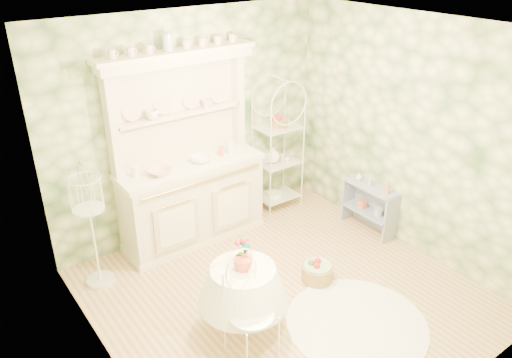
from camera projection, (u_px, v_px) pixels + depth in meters
floor at (284, 294)px, 5.24m from camera, size 3.60×3.60×0.00m
ceiling at (292, 30)px, 4.06m from camera, size 3.60×3.60×0.00m
wall_left at (101, 242)px, 3.69m from camera, size 3.60×3.60×0.00m
wall_right at (411, 137)px, 5.61m from camera, size 3.60×3.60×0.00m
wall_back at (192, 125)px, 5.95m from camera, size 3.60×3.60×0.00m
wall_front at (459, 273)px, 3.35m from camera, size 3.60×3.60×0.00m
kitchen_dresser at (189, 153)px, 5.73m from camera, size 1.87×0.61×2.29m
bakers_rack at (278, 147)px, 6.59m from camera, size 0.55×0.39×1.74m
side_shelf at (369, 207)px, 6.27m from camera, size 0.32×0.74×0.62m
round_table at (243, 300)px, 4.61m from camera, size 0.86×0.86×0.72m
cafe_chair at (251, 319)px, 4.32m from camera, size 0.44×0.44×0.80m
birdcage_stand at (91, 221)px, 5.09m from camera, size 0.41×0.41×1.54m
floor_basket at (317, 272)px, 5.41m from camera, size 0.36×0.36×0.20m
lace_rug at (357, 323)px, 4.84m from camera, size 1.57×1.57×0.01m
bowl_floral at (159, 174)px, 5.52m from camera, size 0.33×0.33×0.07m
bowl_white at (201, 161)px, 5.83m from camera, size 0.27×0.27×0.07m
cup_left at (152, 117)px, 5.44m from camera, size 0.18×0.18×0.11m
cup_right at (206, 105)px, 5.82m from camera, size 0.12×0.12×0.10m
potted_geranium at (244, 252)px, 4.45m from camera, size 0.18×0.15×0.30m
bottle_amber at (388, 188)px, 5.93m from camera, size 0.07×0.07×0.15m
bottle_blue at (370, 182)px, 6.14m from camera, size 0.05×0.05×0.11m
bottle_glass at (359, 178)px, 6.28m from camera, size 0.09×0.09×0.10m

